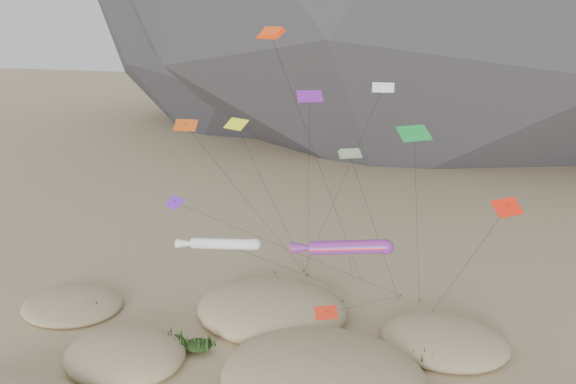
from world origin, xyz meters
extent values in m
ellipsoid|color=#CCB789|center=(-13.62, 4.45, 0.65)|extent=(10.71, 9.10, 2.88)
ellipsoid|color=#CCB789|center=(3.58, 5.97, 0.84)|extent=(16.90, 14.37, 3.73)
ellipsoid|color=#CCB789|center=(-3.93, 15.43, 0.78)|extent=(15.10, 12.84, 3.46)
ellipsoid|color=#CCB789|center=(12.70, 14.95, 0.55)|extent=(11.51, 9.78, 2.46)
ellipsoid|color=#CCB789|center=(-23.92, 11.12, 0.40)|extent=(10.47, 8.90, 1.78)
ellipsoid|color=black|center=(-10.65, 7.16, 0.80)|extent=(2.74, 2.34, 0.82)
ellipsoid|color=black|center=(-8.17, 7.56, 0.70)|extent=(2.46, 2.10, 0.74)
ellipsoid|color=black|center=(1.82, 4.51, 1.10)|extent=(3.29, 2.81, 0.99)
ellipsoid|color=black|center=(5.03, 5.42, 1.00)|extent=(2.67, 2.29, 0.80)
ellipsoid|color=black|center=(-3.03, 14.55, 1.00)|extent=(2.91, 2.49, 0.87)
ellipsoid|color=black|center=(-0.91, 14.40, 0.90)|extent=(2.29, 1.96, 0.69)
ellipsoid|color=black|center=(14.09, 13.80, 0.70)|extent=(2.41, 2.06, 0.72)
ellipsoid|color=black|center=(11.06, 11.39, 0.60)|extent=(2.18, 1.87, 0.66)
ellipsoid|color=black|center=(-21.85, 10.67, 0.50)|extent=(2.35, 2.01, 0.71)
ellipsoid|color=black|center=(-20.77, 11.07, 0.40)|extent=(2.08, 1.78, 0.62)
cylinder|color=#3F2D1E|center=(-2.82, 23.64, 0.15)|extent=(0.08, 0.08, 0.30)
cylinder|color=#3F2D1E|center=(-2.74, 25.24, 0.15)|extent=(0.08, 0.08, 0.30)
cylinder|color=#3F2D1E|center=(2.31, 20.19, 0.15)|extent=(0.08, 0.08, 0.30)
cylinder|color=#3F2D1E|center=(8.02, 23.37, 0.15)|extent=(0.08, 0.08, 0.30)
cylinder|color=#3F2D1E|center=(10.94, 19.04, 0.15)|extent=(0.08, 0.08, 0.30)
cylinder|color=#3F2D1E|center=(-3.51, 26.15, 0.15)|extent=(0.08, 0.08, 0.30)
cylinder|color=#3F2D1E|center=(10.00, 22.83, 0.15)|extent=(0.08, 0.08, 0.30)
cylinder|color=#3F2D1E|center=(-6.59, 24.81, 0.15)|extent=(0.08, 0.08, 0.30)
cylinder|color=#FF1A32|center=(4.67, 8.93, 11.07)|extent=(6.23, 1.75, 1.74)
sphere|color=#FF1A32|center=(7.68, 9.25, 11.32)|extent=(1.17, 1.17, 1.17)
cone|color=#FF1A32|center=(1.35, 8.59, 10.77)|extent=(2.61, 1.26, 1.25)
cylinder|color=black|center=(3.58, 17.21, 5.54)|extent=(2.21, 16.58, 11.09)
cylinder|color=white|center=(-5.17, 7.03, 10.96)|extent=(5.51, 1.17, 1.24)
sphere|color=white|center=(-2.46, 7.18, 11.17)|extent=(0.91, 0.91, 0.91)
cone|color=white|center=(-8.15, 6.87, 10.68)|extent=(2.26, 0.90, 0.93)
cylinder|color=black|center=(-2.32, 15.39, 5.48)|extent=(5.72, 16.74, 10.98)
cube|color=#FA410D|center=(-3.13, 13.55, 27.16)|extent=(2.85, 2.40, 0.80)
cube|color=#FA410D|center=(-3.13, 13.55, 27.37)|extent=(2.37, 1.98, 0.78)
cylinder|color=black|center=(-0.01, 20.14, 13.58)|extent=(6.27, 13.22, 27.17)
cube|color=orange|center=(3.94, 12.65, 17.73)|extent=(2.04, 1.54, 0.54)
cube|color=orange|center=(3.94, 12.65, 17.90)|extent=(1.71, 1.27, 0.53)
cylinder|color=black|center=(5.92, 17.56, 8.86)|extent=(3.99, 9.83, 17.74)
cube|color=white|center=(5.73, 17.85, 22.64)|extent=(2.00, 1.19, 0.75)
cube|color=white|center=(5.73, 17.85, 22.49)|extent=(0.26, 0.26, 0.64)
cylinder|color=black|center=(1.11, 22.00, 11.34)|extent=(9.27, 8.33, 22.60)
cube|color=#179637|center=(9.01, 11.97, 19.89)|extent=(2.88, 2.67, 0.99)
cube|color=#179637|center=(9.01, 11.97, 19.74)|extent=(0.43, 0.42, 0.89)
cylinder|color=black|center=(9.51, 17.40, 9.97)|extent=(1.02, 10.88, 19.85)
cube|color=red|center=(3.53, 6.74, 6.27)|extent=(2.03, 1.60, 0.80)
cube|color=red|center=(3.53, 6.74, 6.12)|extent=(0.32, 0.34, 0.61)
cylinder|color=black|center=(5.78, 15.05, 3.16)|extent=(4.52, 16.65, 6.24)
cube|color=#C74812|center=(-9.19, 9.45, 20.01)|extent=(1.99, 1.07, 0.84)
cube|color=#C74812|center=(-9.19, 9.45, 19.86)|extent=(0.25, 0.31, 0.64)
cylinder|color=black|center=(-5.97, 17.34, 10.03)|extent=(6.48, 15.81, 19.97)
cube|color=#6721C2|center=(-11.12, 10.35, 12.90)|extent=(2.16, 1.90, 0.83)
cube|color=#6721C2|center=(-11.12, 10.35, 12.75)|extent=(0.35, 0.36, 0.66)
cylinder|color=black|center=(-1.55, 16.86, 6.47)|extent=(19.16, 13.05, 12.87)
cube|color=#FB230D|center=(15.86, 7.04, 16.11)|extent=(2.35, 2.29, 0.94)
cube|color=#FB230D|center=(15.86, 7.04, 15.96)|extent=(0.41, 0.41, 0.74)
cylinder|color=black|center=(13.40, 13.04, 8.08)|extent=(4.94, 12.02, 16.07)
cube|color=purple|center=(0.71, 11.75, 22.45)|extent=(2.26, 1.76, 0.84)
cube|color=purple|center=(0.71, 11.75, 22.30)|extent=(0.34, 0.35, 0.68)
cylinder|color=black|center=(-1.02, 18.49, 11.25)|extent=(3.48, 13.51, 22.42)
cube|color=#EEFF1A|center=(-5.81, 12.10, 19.82)|extent=(2.35, 1.86, 0.79)
cube|color=#EEFF1A|center=(-5.81, 12.10, 19.67)|extent=(0.32, 0.32, 0.71)
cylinder|color=black|center=(-4.27, 18.67, 9.94)|extent=(3.09, 13.16, 19.79)
camera|label=1|loc=(11.88, -31.78, 28.34)|focal=35.00mm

